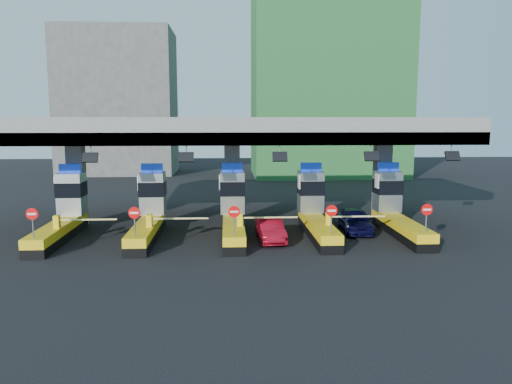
{
  "coord_description": "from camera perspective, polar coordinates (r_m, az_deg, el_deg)",
  "views": [
    {
      "loc": [
        -0.38,
        -29.48,
        6.89
      ],
      "look_at": [
        1.39,
        0.0,
        2.57
      ],
      "focal_mm": 35.0,
      "sensor_mm": 36.0,
      "label": 1
    }
  ],
  "objects": [
    {
      "name": "van",
      "position": [
        31.31,
        11.3,
        -3.18
      ],
      "size": [
        2.06,
        4.44,
        1.47
      ],
      "primitive_type": "imported",
      "rotation": [
        0.0,
        0.0,
        -0.08
      ],
      "color": "black",
      "rests_on": "ground"
    },
    {
      "name": "bg_building_scaffold",
      "position": [
        63.12,
        8.17,
        14.7
      ],
      "size": [
        18.0,
        12.0,
        28.0
      ],
      "primitive_type": "cube",
      "color": "#1E5926",
      "rests_on": "ground"
    },
    {
      "name": "toll_lane_far_left",
      "position": [
        31.75,
        -21.03,
        -2.21
      ],
      "size": [
        4.43,
        8.0,
        4.16
      ],
      "color": "black",
      "rests_on": "ground"
    },
    {
      "name": "toll_canopy",
      "position": [
        32.36,
        -2.78,
        6.97
      ],
      "size": [
        28.0,
        12.09,
        7.0
      ],
      "color": "slate",
      "rests_on": "ground"
    },
    {
      "name": "ground",
      "position": [
        30.28,
        -2.64,
        -4.85
      ],
      "size": [
        120.0,
        120.0,
        0.0
      ],
      "primitive_type": "plane",
      "color": "black",
      "rests_on": "ground"
    },
    {
      "name": "toll_lane_left",
      "position": [
        30.61,
        -12.06,
        -2.21
      ],
      "size": [
        4.43,
        8.0,
        4.16
      ],
      "color": "black",
      "rests_on": "ground"
    },
    {
      "name": "toll_lane_far_right",
      "position": [
        31.99,
        15.56,
        -1.88
      ],
      "size": [
        4.43,
        8.0,
        4.16
      ],
      "color": "black",
      "rests_on": "ground"
    },
    {
      "name": "toll_lane_center",
      "position": [
        30.27,
        -2.66,
        -2.15
      ],
      "size": [
        4.43,
        8.0,
        4.16
      ],
      "color": "black",
      "rests_on": "ground"
    },
    {
      "name": "toll_lane_right",
      "position": [
        30.74,
        6.71,
        -2.04
      ],
      "size": [
        4.43,
        8.0,
        4.16
      ],
      "color": "black",
      "rests_on": "ground"
    },
    {
      "name": "bg_building_concrete",
      "position": [
        66.92,
        -15.41,
        9.83
      ],
      "size": [
        14.0,
        10.0,
        18.0
      ],
      "primitive_type": "cube",
      "color": "#4C4C49",
      "rests_on": "ground"
    },
    {
      "name": "red_car",
      "position": [
        28.47,
        1.65,
        -4.37
      ],
      "size": [
        1.61,
        3.96,
        1.28
      ],
      "primitive_type": "imported",
      "rotation": [
        0.0,
        0.0,
        0.07
      ],
      "color": "maroon",
      "rests_on": "ground"
    }
  ]
}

